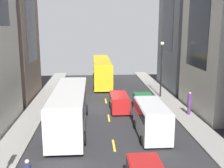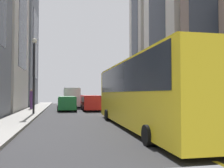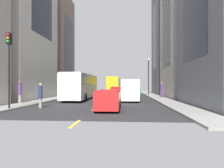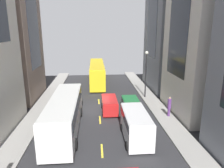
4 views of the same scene
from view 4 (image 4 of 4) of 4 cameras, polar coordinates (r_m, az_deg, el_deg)
ground_plane at (r=25.97m, az=-3.45°, el=-6.98°), size 40.62×40.62×0.00m
sidewalk_west at (r=26.82m, az=-19.20°, el=-6.92°), size 2.16×44.00×0.15m
sidewalk_east at (r=27.05m, az=12.13°, el=-6.22°), size 2.16×44.00×0.15m
lane_stripe_2 at (r=17.92m, az=-2.74°, el=-17.62°), size 0.16×2.00×0.01m
lane_stripe_3 at (r=23.21m, az=-3.27°, el=-9.69°), size 0.16×2.00×0.01m
lane_stripe_4 at (r=28.78m, az=-3.59°, el=-4.76°), size 0.16×2.00×0.01m
lane_stripe_5 at (r=34.50m, az=-3.80°, el=-1.45°), size 0.16×2.00×0.01m
lane_stripe_6 at (r=40.29m, az=-3.95°, el=0.92°), size 0.16×2.00×0.01m
lane_stripe_7 at (r=46.14m, az=-4.07°, el=2.68°), size 0.16×2.00×0.01m
building_east_1 at (r=25.56m, az=24.82°, el=14.62°), size 6.72×9.30×20.25m
building_east_2 at (r=35.49m, az=16.76°, el=17.55°), size 7.23×9.86×23.42m
city_bus_white at (r=20.55m, az=-12.79°, el=-7.31°), size 2.80×11.12×3.35m
streetcar_yellow at (r=38.34m, az=-4.10°, el=3.45°), size 2.70×13.66×3.59m
delivery_van_white at (r=18.91m, az=6.49°, el=-10.66°), size 2.26×5.32×2.58m
car_green_0 at (r=24.70m, az=5.35°, el=-5.91°), size 2.03×4.63×1.55m
car_red_2 at (r=25.01m, az=-0.67°, el=-5.42°), size 1.91×4.13×1.66m
pedestrian_walking_far at (r=24.22m, az=15.29°, el=-5.80°), size 0.40×0.40×2.21m
streetlamp_near at (r=29.60m, az=9.23°, el=4.01°), size 0.44×0.44×6.53m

